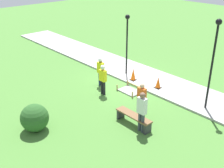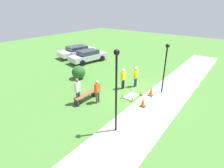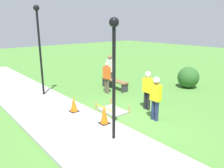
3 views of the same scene
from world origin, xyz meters
The scene contains 13 objects.
ground_plane centered at (0.00, 0.00, 0.00)m, with size 60.00×60.00×0.00m, color #477A33.
sidewalk centered at (0.00, -1.41, 0.05)m, with size 28.00×2.82×0.10m.
wet_concrete_patch centered at (-0.89, 0.65, 0.04)m, with size 1.24×0.88×0.34m.
traffic_cone_near_patch centered at (-1.73, -0.71, 0.42)m, with size 0.34×0.34×0.64m.
traffic_cone_far_patch centered at (-0.05, -0.46, 0.46)m, with size 0.34×0.34×0.72m.
park_bench centered at (-3.34, 2.91, 0.37)m, with size 1.84×0.44×0.52m.
worker_supervisor centered at (0.80, 1.33, 1.01)m, with size 0.40×0.25×1.71m.
worker_assistant centered at (-0.12, 1.94, 0.99)m, with size 0.40×0.24×1.68m.
bystander_in_orange_shirt centered at (-3.02, 2.07, 0.93)m, with size 0.40×0.22×1.65m.
bystander_in_gray_shirt centered at (-3.90, 3.02, 1.06)m, with size 0.40×0.24×1.85m.
lamppost_near centered at (0.96, -0.88, 2.52)m, with size 0.28×0.28×3.66m.
lamppost_far centered at (-4.72, -0.71, 2.89)m, with size 0.28×0.28×4.32m.
shrub_rounded_near centered at (-0.81, 6.32, 0.60)m, with size 1.21×1.21×1.21m.
Camera 1 is at (-10.57, 10.67, 6.90)m, focal length 45.00 mm.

